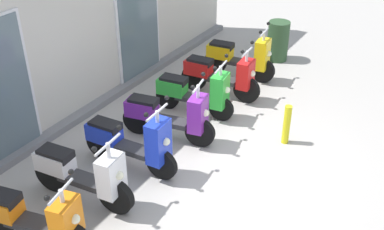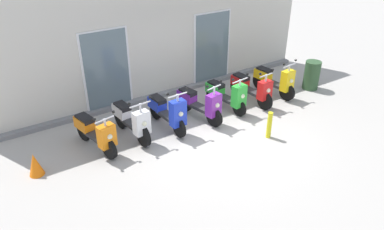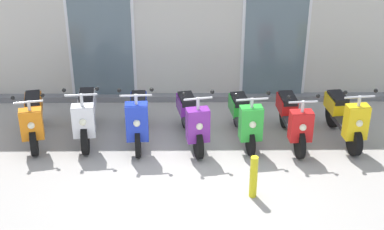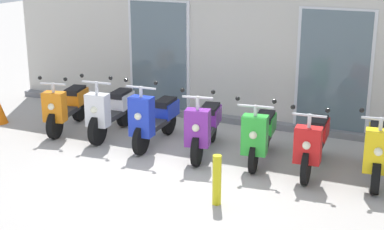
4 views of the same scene
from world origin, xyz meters
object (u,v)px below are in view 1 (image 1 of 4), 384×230
(scooter_purple, at_px, (169,115))
(scooter_green, at_px, (195,92))
(scooter_blue, at_px, (131,141))
(scooter_white, at_px, (82,174))
(scooter_orange, at_px, (32,217))
(curb_bollard, at_px, (287,125))
(trash_bin, at_px, (278,41))
(scooter_red, at_px, (220,74))
(scooter_yellow, at_px, (240,57))

(scooter_purple, distance_m, scooter_green, 0.95)
(scooter_blue, bearing_deg, scooter_white, 173.10)
(scooter_orange, height_order, scooter_purple, scooter_purple)
(curb_bollard, relative_size, trash_bin, 0.78)
(scooter_green, relative_size, scooter_red, 0.92)
(scooter_orange, height_order, scooter_red, scooter_red)
(scooter_red, height_order, scooter_yellow, scooter_yellow)
(scooter_blue, height_order, scooter_green, scooter_blue)
(scooter_red, bearing_deg, scooter_purple, -179.87)
(scooter_orange, xyz_separation_m, scooter_blue, (1.89, -0.07, 0.04))
(scooter_yellow, bearing_deg, scooter_purple, -179.32)
(scooter_white, xyz_separation_m, scooter_yellow, (4.66, -0.12, -0.00))
(scooter_orange, distance_m, scooter_red, 4.66)
(scooter_white, bearing_deg, scooter_blue, -6.90)
(scooter_red, bearing_deg, scooter_green, 176.89)
(scooter_green, bearing_deg, curb_bollard, -90.75)
(scooter_purple, height_order, trash_bin, scooter_purple)
(scooter_purple, relative_size, curb_bollard, 2.33)
(scooter_yellow, bearing_deg, scooter_white, 178.50)
(scooter_purple, bearing_deg, trash_bin, -3.95)
(scooter_blue, distance_m, trash_bin, 5.01)
(scooter_purple, distance_m, curb_bollard, 1.95)
(scooter_purple, height_order, curb_bollard, scooter_purple)
(scooter_red, distance_m, trash_bin, 2.25)
(scooter_red, bearing_deg, scooter_blue, 179.26)
(scooter_white, relative_size, scooter_purple, 0.99)
(scooter_orange, distance_m, scooter_yellow, 5.60)
(scooter_white, relative_size, curb_bollard, 2.32)
(scooter_red, relative_size, scooter_yellow, 1.06)
(scooter_purple, xyz_separation_m, trash_bin, (4.04, -0.28, -0.02))
(scooter_red, xyz_separation_m, curb_bollard, (-0.88, -1.72, -0.12))
(scooter_orange, distance_m, scooter_purple, 2.85)
(scooter_green, distance_m, trash_bin, 3.12)
(scooter_purple, xyz_separation_m, scooter_yellow, (2.75, 0.03, -0.00))
(scooter_red, bearing_deg, scooter_white, 177.68)
(scooter_orange, relative_size, scooter_yellow, 1.01)
(scooter_blue, relative_size, scooter_purple, 1.00)
(curb_bollard, height_order, trash_bin, trash_bin)
(scooter_yellow, distance_m, trash_bin, 1.33)
(scooter_blue, bearing_deg, trash_bin, -3.65)
(scooter_green, bearing_deg, scooter_blue, -179.66)
(scooter_blue, height_order, curb_bollard, scooter_blue)
(scooter_orange, height_order, scooter_blue, scooter_blue)
(scooter_blue, bearing_deg, scooter_yellow, -0.11)
(scooter_blue, xyz_separation_m, scooter_yellow, (3.71, -0.01, -0.02))
(scooter_blue, xyz_separation_m, trash_bin, (5.00, -0.32, -0.04))
(scooter_orange, bearing_deg, scooter_purple, -2.29)
(curb_bollard, bearing_deg, scooter_red, 62.74)
(scooter_white, bearing_deg, scooter_yellow, -1.50)
(scooter_purple, height_order, scooter_green, scooter_purple)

